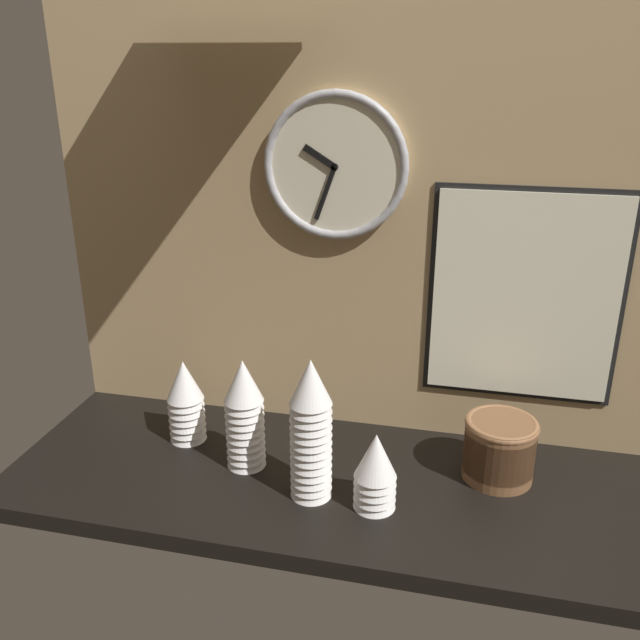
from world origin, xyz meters
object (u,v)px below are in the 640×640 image
at_px(bowl_stack_right, 499,448).
at_px(cup_stack_center_left, 244,414).
at_px(menu_board, 524,297).
at_px(cup_stack_center_right, 375,471).
at_px(cup_stack_left, 186,401).
at_px(wall_clock, 335,167).
at_px(cup_stack_center, 311,430).

bearing_deg(bowl_stack_right, cup_stack_center_left, -171.60).
xyz_separation_m(cup_stack_center_left, menu_board, (0.60, 0.25, 0.25)).
xyz_separation_m(cup_stack_center_right, cup_stack_left, (-0.50, 0.17, 0.02)).
bearing_deg(wall_clock, cup_stack_left, -154.92).
height_order(cup_stack_center_right, menu_board, menu_board).
bearing_deg(cup_stack_center_left, cup_stack_left, 156.21).
xyz_separation_m(cup_stack_center_left, cup_stack_left, (-0.18, 0.08, -0.03)).
bearing_deg(cup_stack_center_right, cup_stack_left, 161.60).
bearing_deg(cup_stack_left, wall_clock, 25.08).
height_order(cup_stack_center_left, menu_board, menu_board).
distance_m(cup_stack_center_right, wall_clock, 0.68).
height_order(cup_stack_center_right, wall_clock, wall_clock).
bearing_deg(cup_stack_center, bowl_stack_right, 22.02).
relative_size(cup_stack_center, wall_clock, 0.97).
xyz_separation_m(cup_stack_center_right, menu_board, (0.29, 0.33, 0.29)).
relative_size(cup_stack_left, wall_clock, 0.64).
distance_m(cup_stack_center, bowl_stack_right, 0.44).
xyz_separation_m(wall_clock, menu_board, (0.44, 0.01, -0.28)).
bearing_deg(cup_stack_center_right, wall_clock, 116.10).
bearing_deg(cup_stack_center, wall_clock, 93.18).
bearing_deg(cup_stack_center, cup_stack_center_left, 156.66).
distance_m(cup_stack_center_left, menu_board, 0.70).
height_order(cup_stack_left, menu_board, menu_board).
distance_m(bowl_stack_right, menu_board, 0.35).
height_order(wall_clock, menu_board, wall_clock).
bearing_deg(bowl_stack_right, cup_stack_center_right, -146.28).
bearing_deg(wall_clock, bowl_stack_right, -20.25).
relative_size(cup_stack_center_right, cup_stack_center, 0.54).
relative_size(cup_stack_center_right, menu_board, 0.35).
height_order(cup_stack_center_left, cup_stack_left, cup_stack_center_left).
bearing_deg(cup_stack_center_left, bowl_stack_right, 8.40).
height_order(cup_stack_center_right, bowl_stack_right, cup_stack_center_right).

